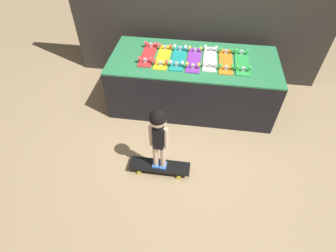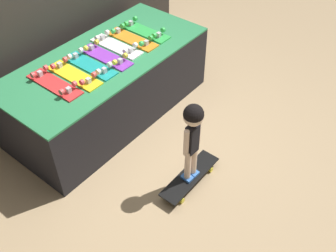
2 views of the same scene
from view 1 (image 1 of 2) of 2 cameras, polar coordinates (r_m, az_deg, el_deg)
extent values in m
plane|color=tan|center=(3.59, 4.16, -0.95)|extent=(16.00, 16.00, 0.00)
cube|color=#332D28|center=(4.09, 6.90, 23.85)|extent=(3.85, 0.10, 2.21)
cube|color=black|center=(3.80, 5.28, 9.33)|extent=(2.24, 1.00, 0.73)
cube|color=#2D7F4C|center=(3.59, 5.68, 14.13)|extent=(2.24, 1.00, 0.02)
cube|color=red|center=(3.67, -4.29, 15.24)|extent=(0.17, 0.61, 0.01)
cube|color=#B7B7BC|center=(3.82, -3.71, 17.18)|extent=(0.04, 0.04, 0.05)
cylinder|color=#D84C4C|center=(3.80, -2.58, 17.46)|extent=(0.03, 0.05, 0.05)
cylinder|color=#D84C4C|center=(3.83, -4.87, 17.56)|extent=(0.03, 0.05, 0.05)
cube|color=#B7B7BC|center=(3.48, -4.98, 14.03)|extent=(0.04, 0.04, 0.05)
cylinder|color=#D84C4C|center=(3.46, -3.77, 14.33)|extent=(0.03, 0.05, 0.05)
cylinder|color=#D84C4C|center=(3.49, -6.24, 14.45)|extent=(0.03, 0.05, 0.05)
cube|color=yellow|center=(3.60, -1.08, 14.76)|extent=(0.17, 0.61, 0.01)
cube|color=#B7B7BC|center=(3.76, -0.59, 16.75)|extent=(0.04, 0.04, 0.05)
cylinder|color=#D84C4C|center=(3.74, 0.58, 17.01)|extent=(0.03, 0.05, 0.05)
cylinder|color=#D84C4C|center=(3.76, -1.76, 17.16)|extent=(0.03, 0.05, 0.05)
cube|color=#B7B7BC|center=(3.42, -1.63, 13.52)|extent=(0.04, 0.04, 0.05)
cylinder|color=#D84C4C|center=(3.39, -0.36, 13.79)|extent=(0.03, 0.05, 0.05)
cylinder|color=#D84C4C|center=(3.42, -2.90, 13.96)|extent=(0.03, 0.05, 0.05)
cube|color=teal|center=(3.58, 2.29, 14.53)|extent=(0.17, 0.61, 0.01)
cube|color=#B7B7BC|center=(3.74, 2.68, 16.53)|extent=(0.04, 0.04, 0.05)
cylinder|color=white|center=(3.72, 3.87, 16.78)|extent=(0.03, 0.05, 0.05)
cylinder|color=white|center=(3.74, 1.51, 16.96)|extent=(0.03, 0.05, 0.05)
cube|color=#B7B7BC|center=(3.40, 1.91, 13.27)|extent=(0.04, 0.04, 0.05)
cylinder|color=white|center=(3.38, 3.21, 13.53)|extent=(0.03, 0.05, 0.05)
cylinder|color=white|center=(3.39, 0.64, 13.74)|extent=(0.03, 0.05, 0.05)
cube|color=purple|center=(3.56, 5.67, 14.14)|extent=(0.17, 0.61, 0.01)
cube|color=#B7B7BC|center=(3.72, 5.94, 16.16)|extent=(0.04, 0.04, 0.05)
cylinder|color=yellow|center=(3.71, 7.16, 16.38)|extent=(0.03, 0.05, 0.05)
cylinder|color=yellow|center=(3.71, 4.79, 16.61)|extent=(0.03, 0.05, 0.05)
cube|color=#B7B7BC|center=(3.37, 5.46, 12.85)|extent=(0.04, 0.04, 0.05)
cylinder|color=yellow|center=(3.36, 6.78, 13.09)|extent=(0.03, 0.05, 0.05)
cylinder|color=yellow|center=(3.36, 4.20, 13.34)|extent=(0.03, 0.05, 0.05)
cube|color=white|center=(3.61, 9.10, 14.22)|extent=(0.17, 0.61, 0.01)
cube|color=#B7B7BC|center=(3.77, 9.26, 16.21)|extent=(0.04, 0.04, 0.05)
cylinder|color=white|center=(3.76, 10.47, 16.42)|extent=(0.03, 0.05, 0.05)
cylinder|color=white|center=(3.75, 8.13, 16.68)|extent=(0.03, 0.05, 0.05)
cube|color=#B7B7BC|center=(3.42, 9.06, 12.96)|extent=(0.04, 0.04, 0.05)
cylinder|color=white|center=(3.41, 10.38, 13.18)|extent=(0.03, 0.05, 0.05)
cylinder|color=white|center=(3.40, 7.83, 13.46)|extent=(0.03, 0.05, 0.05)
cube|color=orange|center=(3.59, 12.45, 13.57)|extent=(0.17, 0.61, 0.01)
cube|color=#B7B7BC|center=(3.75, 12.49, 15.60)|extent=(0.04, 0.04, 0.05)
cylinder|color=green|center=(3.75, 13.72, 15.78)|extent=(0.03, 0.05, 0.05)
cylinder|color=green|center=(3.73, 11.39, 16.08)|extent=(0.03, 0.05, 0.05)
cube|color=#B7B7BC|center=(3.41, 12.57, 12.27)|extent=(0.04, 0.04, 0.05)
cylinder|color=green|center=(3.40, 13.90, 12.47)|extent=(0.03, 0.05, 0.05)
cylinder|color=green|center=(3.39, 11.37, 12.78)|extent=(0.03, 0.05, 0.05)
cube|color=green|center=(3.62, 15.76, 13.15)|extent=(0.17, 0.61, 0.01)
cube|color=#B7B7BC|center=(3.78, 15.70, 15.18)|extent=(0.04, 0.04, 0.05)
cylinder|color=green|center=(3.77, 16.92, 15.35)|extent=(0.03, 0.05, 0.05)
cylinder|color=green|center=(3.75, 14.63, 15.67)|extent=(0.03, 0.05, 0.05)
cube|color=#B7B7BC|center=(3.43, 16.05, 11.83)|extent=(0.04, 0.04, 0.05)
cylinder|color=green|center=(3.43, 17.37, 12.01)|extent=(0.03, 0.05, 0.05)
cylinder|color=green|center=(3.41, 14.89, 12.35)|extent=(0.03, 0.05, 0.05)
cube|color=black|center=(3.10, -1.83, -8.67)|extent=(0.71, 0.19, 0.01)
cube|color=#B7B7BC|center=(3.11, 2.48, -9.52)|extent=(0.04, 0.04, 0.05)
cylinder|color=yellow|center=(3.18, 2.63, -8.59)|extent=(0.05, 0.03, 0.05)
cylinder|color=yellow|center=(3.08, 2.30, -11.01)|extent=(0.05, 0.03, 0.05)
cube|color=#B7B7BC|center=(3.16, -6.04, -8.49)|extent=(0.04, 0.04, 0.05)
cylinder|color=yellow|center=(3.23, -5.69, -7.60)|extent=(0.05, 0.03, 0.05)
cylinder|color=yellow|center=(3.14, -6.32, -9.95)|extent=(0.05, 0.03, 0.05)
cube|color=#3870C6|center=(3.08, -1.06, -8.59)|extent=(0.08, 0.11, 0.03)
cylinder|color=beige|center=(2.93, -1.11, -6.50)|extent=(0.06, 0.06, 0.34)
cube|color=#3870C6|center=(3.09, -2.62, -8.33)|extent=(0.08, 0.11, 0.03)
cylinder|color=beige|center=(2.94, -2.73, -6.24)|extent=(0.06, 0.06, 0.34)
cube|color=black|center=(2.71, -2.07, -2.55)|extent=(0.11, 0.08, 0.30)
cylinder|color=beige|center=(2.69, -0.44, -2.61)|extent=(0.05, 0.05, 0.27)
cylinder|color=beige|center=(2.72, -3.70, -2.12)|extent=(0.05, 0.05, 0.27)
sphere|color=beige|center=(2.53, -2.22, 1.38)|extent=(0.17, 0.17, 0.17)
sphere|color=black|center=(2.51, -2.24, 1.72)|extent=(0.17, 0.17, 0.17)
camera|label=2|loc=(2.40, -82.10, 19.86)|focal=42.00mm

